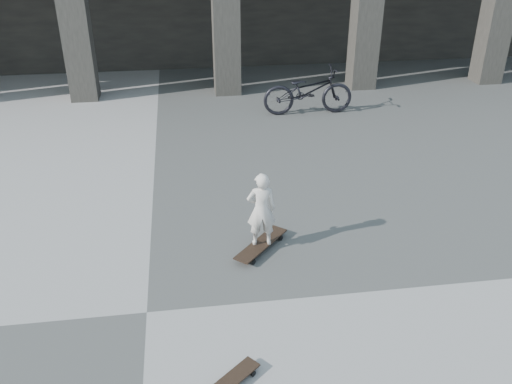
{
  "coord_description": "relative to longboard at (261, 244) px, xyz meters",
  "views": [
    {
      "loc": [
        0.57,
        -5.15,
        4.25
      ],
      "look_at": [
        1.54,
        1.63,
        0.65
      ],
      "focal_mm": 38.0,
      "sensor_mm": 36.0,
      "label": 1
    }
  ],
  "objects": [
    {
      "name": "ground",
      "position": [
        -1.54,
        -1.13,
        -0.08
      ],
      "size": [
        90.0,
        90.0,
        0.0
      ],
      "primitive_type": "plane",
      "color": "#454543",
      "rests_on": "ground"
    },
    {
      "name": "longboard",
      "position": [
        0.0,
        0.0,
        0.0
      ],
      "size": [
        0.86,
        0.92,
        0.1
      ],
      "rotation": [
        0.0,
        0.0,
        0.84
      ],
      "color": "black",
      "rests_on": "ground"
    },
    {
      "name": "skateboard_spare",
      "position": [
        -0.67,
        -2.39,
        -0.02
      ],
      "size": [
        0.66,
        0.6,
        0.08
      ],
      "rotation": [
        0.0,
        0.0,
        0.7
      ],
      "color": "black",
      "rests_on": "ground"
    },
    {
      "name": "child",
      "position": [
        0.0,
        0.0,
        0.56
      ],
      "size": [
        0.4,
        0.27,
        1.08
      ],
      "primitive_type": "imported",
      "rotation": [
        0.0,
        0.0,
        3.11
      ],
      "color": "beige",
      "rests_on": "longboard"
    },
    {
      "name": "bicycle",
      "position": [
        1.92,
        5.48,
        0.46
      ],
      "size": [
        2.07,
        0.74,
        1.08
      ],
      "primitive_type": "imported",
      "rotation": [
        0.0,
        0.0,
        1.56
      ],
      "color": "black",
      "rests_on": "ground"
    }
  ]
}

